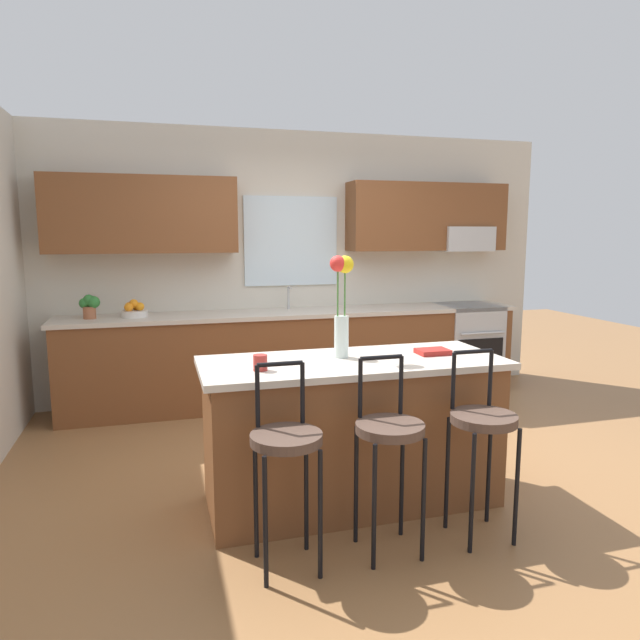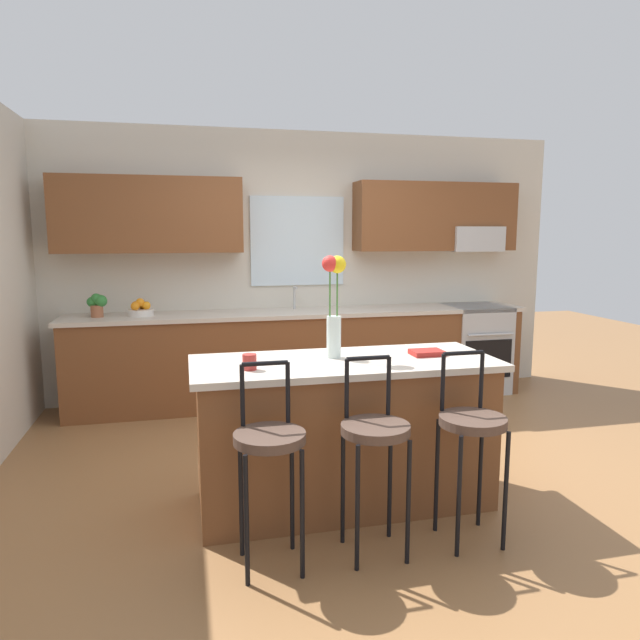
# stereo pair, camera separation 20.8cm
# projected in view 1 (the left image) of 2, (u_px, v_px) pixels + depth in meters

# --- Properties ---
(ground_plane) EXTENTS (14.00, 14.00, 0.00)m
(ground_plane) POSITION_uv_depth(u_px,v_px,m) (354.00, 465.00, 4.20)
(ground_plane) COLOR olive
(back_wall_assembly) EXTENTS (5.60, 0.50, 2.70)m
(back_wall_assembly) POSITION_uv_depth(u_px,v_px,m) (295.00, 250.00, 5.87)
(back_wall_assembly) COLOR beige
(back_wall_assembly) RESTS_ON ground
(counter_run) EXTENTS (4.56, 0.64, 0.92)m
(counter_run) POSITION_uv_depth(u_px,v_px,m) (298.00, 356.00, 5.75)
(counter_run) COLOR brown
(counter_run) RESTS_ON ground
(sink_faucet) EXTENTS (0.02, 0.13, 0.23)m
(sink_faucet) POSITION_uv_depth(u_px,v_px,m) (289.00, 295.00, 5.78)
(sink_faucet) COLOR #B7BABC
(sink_faucet) RESTS_ON counter_run
(oven_range) EXTENTS (0.60, 0.64, 0.92)m
(oven_range) POSITION_uv_depth(u_px,v_px,m) (466.00, 347.00, 6.23)
(oven_range) COLOR #B7BABC
(oven_range) RESTS_ON ground
(kitchen_island) EXTENTS (1.85, 0.75, 0.92)m
(kitchen_island) POSITION_uv_depth(u_px,v_px,m) (352.00, 431.00, 3.56)
(kitchen_island) COLOR brown
(kitchen_island) RESTS_ON ground
(bar_stool_near) EXTENTS (0.36, 0.36, 1.04)m
(bar_stool_near) POSITION_uv_depth(u_px,v_px,m) (286.00, 447.00, 2.83)
(bar_stool_near) COLOR black
(bar_stool_near) RESTS_ON ground
(bar_stool_middle) EXTENTS (0.36, 0.36, 1.04)m
(bar_stool_middle) POSITION_uv_depth(u_px,v_px,m) (389.00, 437.00, 2.98)
(bar_stool_middle) COLOR black
(bar_stool_middle) RESTS_ON ground
(bar_stool_far) EXTENTS (0.36, 0.36, 1.04)m
(bar_stool_far) POSITION_uv_depth(u_px,v_px,m) (483.00, 427.00, 3.13)
(bar_stool_far) COLOR black
(bar_stool_far) RESTS_ON ground
(flower_vase) EXTENTS (0.15, 0.11, 0.63)m
(flower_vase) POSITION_uv_depth(u_px,v_px,m) (342.00, 300.00, 3.50)
(flower_vase) COLOR silver
(flower_vase) RESTS_ON kitchen_island
(mug_ceramic) EXTENTS (0.08, 0.08, 0.09)m
(mug_ceramic) POSITION_uv_depth(u_px,v_px,m) (260.00, 363.00, 3.21)
(mug_ceramic) COLOR #A52D28
(mug_ceramic) RESTS_ON kitchen_island
(cookbook) EXTENTS (0.20, 0.15, 0.03)m
(cookbook) POSITION_uv_depth(u_px,v_px,m) (433.00, 352.00, 3.65)
(cookbook) COLOR maroon
(cookbook) RESTS_ON kitchen_island
(fruit_bowl_oranges) EXTENTS (0.24, 0.24, 0.16)m
(fruit_bowl_oranges) POSITION_uv_depth(u_px,v_px,m) (134.00, 311.00, 5.25)
(fruit_bowl_oranges) COLOR silver
(fruit_bowl_oranges) RESTS_ON counter_run
(potted_plant_small) EXTENTS (0.18, 0.12, 0.22)m
(potted_plant_small) POSITION_uv_depth(u_px,v_px,m) (90.00, 305.00, 5.13)
(potted_plant_small) COLOR #9E5B3D
(potted_plant_small) RESTS_ON counter_run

